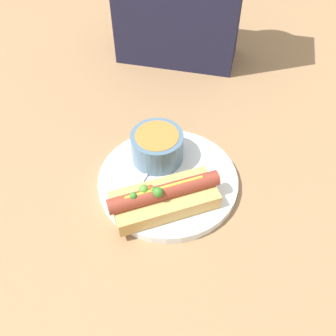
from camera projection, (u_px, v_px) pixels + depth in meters
ground_plane at (168, 183)px, 0.73m from camera, size 4.00×4.00×0.00m
dinner_plate at (168, 181)px, 0.72m from camera, size 0.26×0.26×0.02m
hot_dog at (164, 198)px, 0.66m from camera, size 0.19×0.16×0.06m
soup_bowl at (157, 146)px, 0.73m from camera, size 0.10×0.10×0.06m
spoon at (151, 166)px, 0.73m from camera, size 0.05×0.16×0.01m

